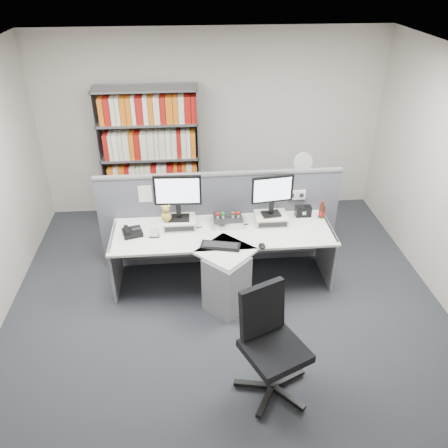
{
  "coord_description": "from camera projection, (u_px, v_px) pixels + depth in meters",
  "views": [
    {
      "loc": [
        -0.37,
        -3.65,
        3.54
      ],
      "look_at": [
        0.0,
        0.65,
        0.92
      ],
      "focal_mm": 36.24,
      "sensor_mm": 36.0,
      "label": 1
    }
  ],
  "objects": [
    {
      "name": "monitor_right",
      "position": [
        272.0,
        192.0,
        5.27
      ],
      "size": [
        0.5,
        0.19,
        0.51
      ],
      "color": "black",
      "rests_on": "monitor_riser_right"
    },
    {
      "name": "monitor_riser_left",
      "position": [
        179.0,
        222.0,
        5.37
      ],
      "size": [
        0.38,
        0.31,
        0.1
      ],
      "color": "beige",
      "rests_on": "desk"
    },
    {
      "name": "cola_bottle",
      "position": [
        322.0,
        211.0,
        5.52
      ],
      "size": [
        0.07,
        0.07,
        0.23
      ],
      "color": "#3F190A",
      "rests_on": "desk"
    },
    {
      "name": "ground",
      "position": [
        229.0,
        326.0,
        4.97
      ],
      "size": [
        5.5,
        5.5,
        0.0
      ],
      "primitive_type": "plane",
      "color": "#32353B",
      "rests_on": "ground"
    },
    {
      "name": "desk",
      "position": [
        224.0,
        261.0,
        5.24
      ],
      "size": [
        2.6,
        1.2,
        0.72
      ],
      "color": "white",
      "rests_on": "ground"
    },
    {
      "name": "office_chair",
      "position": [
        270.0,
        340.0,
        4.02
      ],
      "size": [
        0.7,
        0.7,
        1.06
      ],
      "color": "silver",
      "rests_on": "ground"
    },
    {
      "name": "filing_cabinet",
      "position": [
        298.0,
        206.0,
        6.58
      ],
      "size": [
        0.45,
        0.61,
        0.7
      ],
      "color": "slate",
      "rests_on": "ground"
    },
    {
      "name": "monitor_riser_right",
      "position": [
        271.0,
        218.0,
        5.45
      ],
      "size": [
        0.38,
        0.31,
        0.1
      ],
      "color": "beige",
      "rests_on": "desk"
    },
    {
      "name": "plush_toy",
      "position": [
        166.0,
        214.0,
        5.25
      ],
      "size": [
        0.12,
        0.12,
        0.21
      ],
      "color": "#B1923B",
      "rests_on": "monitor_riser_left"
    },
    {
      "name": "monitor_left",
      "position": [
        178.0,
        194.0,
        5.17
      ],
      "size": [
        0.55,
        0.19,
        0.56
      ],
      "color": "black",
      "rests_on": "monitor_riser_left"
    },
    {
      "name": "figurines",
      "position": [
        228.0,
        214.0,
        5.36
      ],
      "size": [
        0.29,
        0.05,
        0.09
      ],
      "color": "beige",
      "rests_on": "desktop_pc"
    },
    {
      "name": "speaker",
      "position": [
        303.0,
        211.0,
        5.57
      ],
      "size": [
        0.19,
        0.11,
        0.13
      ],
      "primitive_type": "cube",
      "color": "black",
      "rests_on": "desk"
    },
    {
      "name": "mouse",
      "position": [
        262.0,
        246.0,
        4.99
      ],
      "size": [
        0.08,
        0.12,
        0.05
      ],
      "primitive_type": "ellipsoid",
      "color": "black",
      "rests_on": "desk"
    },
    {
      "name": "room_shell",
      "position": [
        230.0,
        178.0,
        4.04
      ],
      "size": [
        5.04,
        5.54,
        2.72
      ],
      "color": "beige",
      "rests_on": "ground"
    },
    {
      "name": "partition",
      "position": [
        220.0,
        218.0,
        5.7
      ],
      "size": [
        3.0,
        0.08,
        1.27
      ],
      "color": "#595A65",
      "rests_on": "ground"
    },
    {
      "name": "keyboard",
      "position": [
        221.0,
        246.0,
        5.01
      ],
      "size": [
        0.47,
        0.26,
        0.03
      ],
      "color": "black",
      "rests_on": "desk"
    },
    {
      "name": "desk_fan",
      "position": [
        302.0,
        165.0,
        6.24
      ],
      "size": [
        0.29,
        0.17,
        0.49
      ],
      "color": "white",
      "rests_on": "filing_cabinet"
    },
    {
      "name": "desk_calendar",
      "position": [
        154.0,
        232.0,
        5.17
      ],
      "size": [
        0.11,
        0.08,
        0.13
      ],
      "color": "black",
      "rests_on": "desk"
    },
    {
      "name": "desk_phone",
      "position": [
        132.0,
        232.0,
        5.21
      ],
      "size": [
        0.26,
        0.25,
        0.09
      ],
      "color": "black",
      "rests_on": "desk"
    },
    {
      "name": "desktop_pc",
      "position": [
        228.0,
        220.0,
        5.42
      ],
      "size": [
        0.34,
        0.3,
        0.09
      ],
      "color": "black",
      "rests_on": "desk"
    },
    {
      "name": "shelving_unit",
      "position": [
        151.0,
        159.0,
        6.48
      ],
      "size": [
        1.41,
        0.4,
        2.0
      ],
      "color": "slate",
      "rests_on": "ground"
    }
  ]
}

